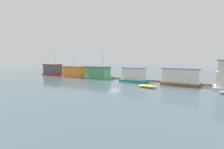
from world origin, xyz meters
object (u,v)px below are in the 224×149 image
houseboat_orange (74,72)px  dinghy_yellow (147,86)px  houseboat_red (53,70)px  houseboat_green (98,73)px  houseboat_brown (181,77)px  mooring_post_near_right (75,74)px  mooring_post_centre (98,74)px  houseboat_teal (134,75)px

houseboat_orange → dinghy_yellow: bearing=-13.7°
dinghy_yellow → houseboat_red: bearing=170.1°
houseboat_green → houseboat_red: bearing=-179.2°
houseboat_green → houseboat_brown: houseboat_green is taller
houseboat_red → houseboat_orange: (9.22, 0.03, -0.21)m
houseboat_brown → mooring_post_near_right: size_ratio=5.93×
houseboat_green → mooring_post_centre: size_ratio=3.46×
houseboat_orange → mooring_post_near_right: size_ratio=5.78×
houseboat_red → houseboat_brown: 37.45m
houseboat_red → houseboat_green: bearing=0.8°
dinghy_yellow → mooring_post_centre: (-17.20, 8.02, 0.76)m
dinghy_yellow → houseboat_orange: bearing=166.3°
houseboat_teal → mooring_post_centre: (-11.80, 2.33, -0.42)m
houseboat_brown → dinghy_yellow: 7.67m
houseboat_green → houseboat_brown: bearing=0.3°
houseboat_orange → mooring_post_near_right: bearing=130.3°
mooring_post_near_right → mooring_post_centre: size_ratio=0.59×
houseboat_red → houseboat_teal: size_ratio=1.12×
mooring_post_centre → mooring_post_near_right: bearing=180.0°
houseboat_teal → houseboat_green: bearing=178.2°
houseboat_orange → mooring_post_centre: 6.98m
mooring_post_centre → houseboat_brown: bearing=-5.0°
houseboat_brown → mooring_post_centre: bearing=175.0°
houseboat_orange → houseboat_green: houseboat_green is taller
dinghy_yellow → mooring_post_centre: bearing=155.0°
mooring_post_centre → houseboat_orange: bearing=-161.3°
dinghy_yellow → mooring_post_near_right: size_ratio=3.00×
houseboat_green → mooring_post_near_right: size_ratio=5.89×
houseboat_orange → houseboat_brown: size_ratio=0.98×
houseboat_red → houseboat_teal: 27.62m
houseboat_brown → houseboat_red: bearing=-179.5°
houseboat_red → mooring_post_centre: houseboat_red is taller
houseboat_green → houseboat_teal: (10.13, -0.32, 0.04)m
houseboat_green → houseboat_teal: size_ratio=1.20×
mooring_post_near_right → mooring_post_centre: 8.50m
houseboat_teal → mooring_post_centre: houseboat_teal is taller
houseboat_red → mooring_post_near_right: bearing=17.2°
houseboat_green → mooring_post_near_right: 10.39m
houseboat_orange → houseboat_teal: houseboat_orange is taller
houseboat_red → houseboat_orange: 9.23m
houseboat_orange → mooring_post_centre: size_ratio=3.40×
houseboat_orange → houseboat_brown: houseboat_orange is taller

